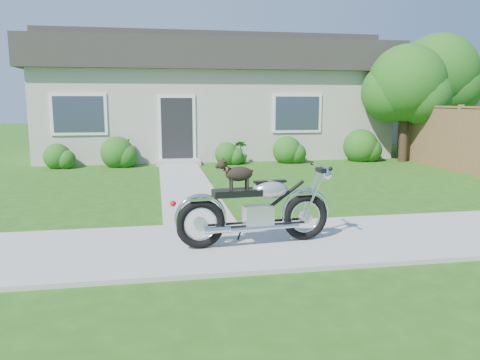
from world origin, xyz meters
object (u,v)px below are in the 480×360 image
(house, at_px, (212,97))
(motorcycle_with_dog, at_px, (257,207))
(potted_plant_left, at_px, (120,153))
(potted_plant_right, at_px, (241,152))
(tree_far, at_px, (442,78))
(tree_near, at_px, (411,87))
(fence, at_px, (459,139))

(house, height_order, motorcycle_with_dog, house)
(house, xyz_separation_m, motorcycle_with_dog, (-0.84, -12.12, -1.60))
(potted_plant_left, xyz_separation_m, motorcycle_with_dog, (2.44, -8.67, 0.14))
(potted_plant_right, height_order, motorcycle_with_dog, motorcycle_with_dog)
(potted_plant_right, distance_m, motorcycle_with_dog, 8.78)
(motorcycle_with_dog, bearing_deg, tree_far, 42.18)
(tree_near, height_order, potted_plant_left, tree_near)
(house, relative_size, fence, 1.90)
(tree_far, relative_size, motorcycle_with_dog, 1.99)
(potted_plant_right, relative_size, motorcycle_with_dog, 0.33)
(tree_far, bearing_deg, potted_plant_left, -175.09)
(house, distance_m, motorcycle_with_dog, 12.25)
(fence, bearing_deg, potted_plant_left, 163.71)
(potted_plant_left, bearing_deg, motorcycle_with_dog, -74.27)
(potted_plant_right, bearing_deg, tree_near, -5.29)
(house, bearing_deg, tree_near, -33.18)
(fence, xyz_separation_m, tree_far, (1.79, 3.78, 1.90))
(potted_plant_right, bearing_deg, house, 98.53)
(tree_far, xyz_separation_m, motorcycle_with_dog, (-8.93, -9.65, -2.28))
(house, distance_m, tree_near, 7.24)
(tree_near, relative_size, potted_plant_right, 5.16)
(fence, relative_size, potted_plant_right, 8.92)
(house, bearing_deg, potted_plant_left, -133.59)
(fence, distance_m, motorcycle_with_dog, 9.25)
(tree_near, distance_m, potted_plant_right, 5.94)
(tree_near, bearing_deg, tree_far, 36.11)
(potted_plant_left, bearing_deg, potted_plant_right, 0.00)
(tree_near, height_order, potted_plant_right, tree_near)
(tree_near, distance_m, motorcycle_with_dog, 10.85)
(potted_plant_left, distance_m, motorcycle_with_dog, 9.01)
(potted_plant_left, bearing_deg, house, 46.41)
(tree_far, bearing_deg, motorcycle_with_dog, -132.77)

